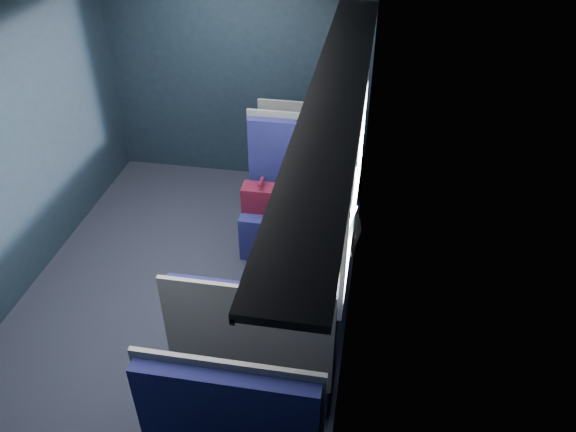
% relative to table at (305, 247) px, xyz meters
% --- Properties ---
extents(ground, '(2.80, 4.20, 0.01)m').
position_rel_table_xyz_m(ground, '(-1.03, 0.00, -0.67)').
color(ground, black).
extents(room_shell, '(3.00, 4.40, 2.40)m').
position_rel_table_xyz_m(room_shell, '(-1.01, 0.00, 0.81)').
color(room_shell, black).
rests_on(room_shell, ground).
extents(table, '(0.62, 1.00, 0.74)m').
position_rel_table_xyz_m(table, '(0.00, 0.00, 0.00)').
color(table, '#54565E').
rests_on(table, ground).
extents(seat_bay_near, '(1.04, 0.62, 1.26)m').
position_rel_table_xyz_m(seat_bay_near, '(-0.20, 0.87, -0.24)').
color(seat_bay_near, '#0D0D39').
rests_on(seat_bay_near, ground).
extents(seat_bay_far, '(1.04, 0.62, 1.26)m').
position_rel_table_xyz_m(seat_bay_far, '(-0.18, -0.87, -0.25)').
color(seat_bay_far, '#0D0D39').
rests_on(seat_bay_far, ground).
extents(seat_row_front, '(1.04, 0.51, 1.16)m').
position_rel_table_xyz_m(seat_row_front, '(-0.18, 1.80, -0.25)').
color(seat_row_front, '#0D0D39').
rests_on(seat_row_front, ground).
extents(man, '(0.53, 0.56, 1.32)m').
position_rel_table_xyz_m(man, '(0.07, 0.70, 0.06)').
color(man, black).
rests_on(man, ground).
extents(woman, '(0.53, 0.56, 1.32)m').
position_rel_table_xyz_m(woman, '(0.07, -0.71, 0.06)').
color(woman, black).
rests_on(woman, ground).
extents(papers, '(0.53, 0.72, 0.01)m').
position_rel_table_xyz_m(papers, '(-0.02, -0.09, 0.08)').
color(papers, white).
rests_on(papers, table).
extents(laptop, '(0.30, 0.36, 0.25)m').
position_rel_table_xyz_m(laptop, '(0.31, 0.00, 0.14)').
color(laptop, silver).
rests_on(laptop, table).
extents(bottle_small, '(0.07, 0.07, 0.24)m').
position_rel_table_xyz_m(bottle_small, '(0.24, 0.39, 0.18)').
color(bottle_small, silver).
rests_on(bottle_small, table).
extents(cup, '(0.07, 0.07, 0.09)m').
position_rel_table_xyz_m(cup, '(0.30, 0.32, 0.12)').
color(cup, white).
rests_on(cup, table).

